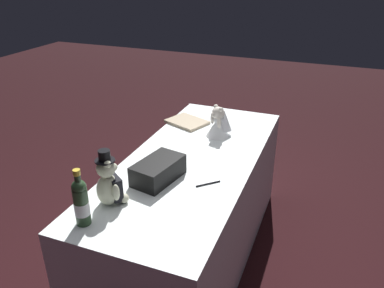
% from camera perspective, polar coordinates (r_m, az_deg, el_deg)
% --- Properties ---
extents(ground_plane, '(12.00, 12.00, 0.00)m').
position_cam_1_polar(ground_plane, '(2.81, 0.00, -16.06)').
color(ground_plane, black).
extents(reception_table, '(1.86, 0.77, 0.76)m').
position_cam_1_polar(reception_table, '(2.57, 0.00, -9.71)').
color(reception_table, white).
rests_on(reception_table, ground_plane).
extents(teddy_bear_groom, '(0.16, 0.15, 0.30)m').
position_cam_1_polar(teddy_bear_groom, '(1.94, -12.25, -5.77)').
color(teddy_bear_groom, beige).
rests_on(teddy_bear_groom, reception_table).
extents(teddy_bear_bride, '(0.21, 0.20, 0.22)m').
position_cam_1_polar(teddy_bear_bride, '(2.65, 4.15, 3.18)').
color(teddy_bear_bride, white).
rests_on(teddy_bear_bride, reception_table).
extents(champagne_bottle, '(0.07, 0.07, 0.29)m').
position_cam_1_polar(champagne_bottle, '(1.83, -16.28, -8.26)').
color(champagne_bottle, '#2A4629').
rests_on(champagne_bottle, reception_table).
extents(signing_pen, '(0.11, 0.12, 0.01)m').
position_cam_1_polar(signing_pen, '(2.11, 2.55, -5.93)').
color(signing_pen, black).
rests_on(signing_pen, reception_table).
extents(gift_case_black, '(0.33, 0.23, 0.12)m').
position_cam_1_polar(gift_case_black, '(2.13, -5.08, -3.94)').
color(gift_case_black, black).
rests_on(gift_case_black, reception_table).
extents(guestbook, '(0.30, 0.34, 0.02)m').
position_cam_1_polar(guestbook, '(2.88, -0.74, 3.33)').
color(guestbook, tan).
rests_on(guestbook, reception_table).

